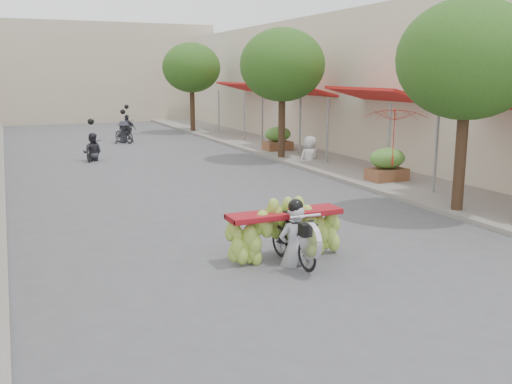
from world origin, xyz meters
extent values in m
plane|color=#4F4F54|center=(0.00, 0.00, 0.00)|extent=(120.00, 120.00, 0.00)
cube|color=gray|center=(7.00, 15.00, 0.06)|extent=(4.00, 60.00, 0.12)
cube|color=beige|center=(12.00, 14.00, 3.00)|extent=(8.00, 40.00, 6.00)
cylinder|color=slate|center=(6.30, 5.90, 1.27)|extent=(0.08, 0.08, 2.55)
cube|color=red|center=(7.12, 10.00, 2.75)|extent=(1.77, 4.20, 0.53)
cylinder|color=slate|center=(6.30, 8.10, 1.27)|extent=(0.08, 0.08, 2.55)
cylinder|color=slate|center=(6.30, 11.90, 1.27)|extent=(0.08, 0.08, 2.55)
cube|color=red|center=(7.12, 16.00, 2.75)|extent=(1.77, 4.20, 0.53)
cylinder|color=slate|center=(6.30, 14.10, 1.27)|extent=(0.08, 0.08, 2.55)
cylinder|color=slate|center=(6.30, 17.90, 1.27)|extent=(0.08, 0.08, 2.55)
cube|color=red|center=(7.12, 22.00, 2.75)|extent=(1.77, 4.20, 0.53)
cylinder|color=slate|center=(6.30, 20.10, 1.27)|extent=(0.08, 0.08, 2.55)
cylinder|color=slate|center=(6.30, 23.90, 1.27)|extent=(0.08, 0.08, 2.55)
cube|color=#BFAF97|center=(0.00, 38.00, 3.50)|extent=(20.00, 6.00, 7.00)
cylinder|color=#3A2719|center=(5.40, 4.00, 1.60)|extent=(0.28, 0.28, 3.20)
ellipsoid|color=#2C5719|center=(5.40, 4.00, 3.80)|extent=(3.40, 3.40, 2.90)
cylinder|color=#3A2719|center=(5.40, 14.00, 1.60)|extent=(0.28, 0.28, 3.20)
ellipsoid|color=#2C5719|center=(5.40, 14.00, 3.80)|extent=(3.40, 3.40, 2.90)
cylinder|color=#3A2719|center=(5.40, 26.00, 1.60)|extent=(0.28, 0.28, 3.20)
ellipsoid|color=#2C5719|center=(5.40, 26.00, 3.80)|extent=(3.40, 3.40, 2.90)
cube|color=brown|center=(6.20, 8.00, 0.37)|extent=(1.20, 0.80, 0.50)
ellipsoid|color=#508B34|center=(6.20, 8.00, 0.95)|extent=(1.20, 0.88, 0.66)
cube|color=brown|center=(6.20, 16.00, 0.37)|extent=(1.20, 0.80, 0.50)
ellipsoid|color=#508B34|center=(6.20, 16.00, 0.95)|extent=(1.20, 0.88, 0.66)
imported|color=black|center=(-0.14, 2.23, 0.48)|extent=(0.56, 1.65, 0.96)
cylinder|color=silver|center=(-0.14, 1.58, 0.62)|extent=(0.10, 0.66, 0.66)
cube|color=black|center=(-0.14, 1.68, 0.80)|extent=(0.28, 0.22, 0.22)
cylinder|color=silver|center=(-0.14, 1.78, 1.02)|extent=(0.60, 0.05, 0.05)
cube|color=maroon|center=(-0.14, 2.58, 0.88)|extent=(2.24, 0.55, 0.10)
imported|color=#B2B2BA|center=(-0.14, 2.18, 1.15)|extent=(0.61, 0.45, 1.69)
sphere|color=black|center=(-0.14, 2.15, 1.96)|extent=(0.28, 0.28, 0.28)
imported|color=#B22117|center=(5.94, 7.34, 2.51)|extent=(2.23, 2.23, 1.81)
imported|color=silver|center=(6.17, 13.01, 1.04)|extent=(0.91, 0.54, 1.84)
imported|color=black|center=(-1.70, 16.86, 0.40)|extent=(1.06, 1.51, 0.80)
imported|color=#2B2B33|center=(-1.70, 16.86, 1.12)|extent=(0.92, 0.76, 1.65)
sphere|color=black|center=(-1.70, 16.86, 1.58)|extent=(0.26, 0.26, 0.26)
imported|color=black|center=(0.61, 22.36, 0.47)|extent=(1.02, 1.65, 0.94)
imported|color=#2B2B33|center=(0.61, 22.36, 1.12)|extent=(1.19, 0.91, 1.65)
sphere|color=black|center=(0.61, 22.36, 1.58)|extent=(0.26, 0.26, 0.26)
imported|color=black|center=(1.63, 26.64, 0.40)|extent=(1.15, 1.50, 0.80)
imported|color=#2B2B33|center=(1.63, 26.64, 1.12)|extent=(1.11, 0.95, 1.65)
sphere|color=black|center=(1.63, 26.64, 1.58)|extent=(0.26, 0.26, 0.26)
camera|label=1|loc=(-4.82, -6.74, 3.47)|focal=40.00mm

